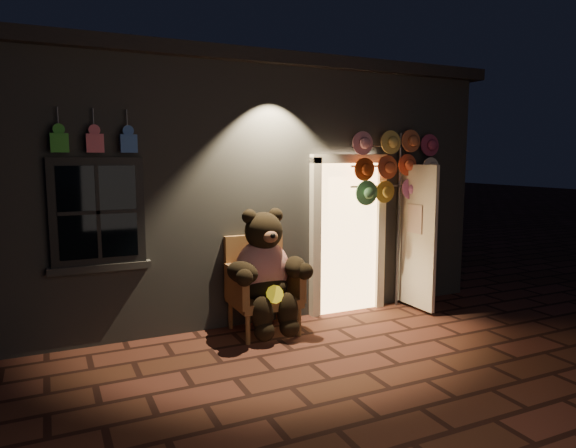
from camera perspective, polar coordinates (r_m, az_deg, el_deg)
ground at (r=5.58m, az=2.46°, el=-15.26°), size 60.00×60.00×0.00m
shop_building at (r=8.88m, az=-9.57°, el=4.66°), size 7.30×5.95×3.51m
wicker_armchair at (r=6.42m, az=-3.04°, el=-6.68°), size 0.81×0.73×1.18m
teddy_bear at (r=6.24m, az=-2.52°, el=-5.25°), size 1.09×0.84×1.50m
hat_rack at (r=7.31m, az=11.90°, el=6.32°), size 1.44×0.22×2.51m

